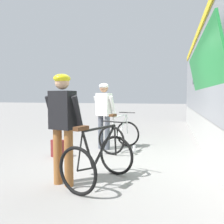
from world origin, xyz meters
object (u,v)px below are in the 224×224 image
at_px(cyclist_near_in_dark, 63,119).
at_px(cyclist_far_in_white, 104,110).
at_px(bicycle_near_black, 99,159).
at_px(bicycle_far_white, 120,135).
at_px(water_bottle_near_the_bikes, 134,149).
at_px(backpack_on_platform, 58,148).

height_order(cyclist_near_in_dark, cyclist_far_in_white, same).
bearing_deg(bicycle_near_black, cyclist_far_in_white, 105.06).
xyz_separation_m(bicycle_near_black, bicycle_far_white, (-0.18, 2.30, 0.00)).
distance_m(cyclist_near_in_dark, cyclist_far_in_white, 2.52).
relative_size(bicycle_near_black, water_bottle_near_the_bikes, 6.65).
bearing_deg(cyclist_near_in_dark, bicycle_far_white, 82.01).
relative_size(cyclist_near_in_dark, water_bottle_near_the_bikes, 9.45).
distance_m(cyclist_far_in_white, bicycle_near_black, 2.50).
bearing_deg(water_bottle_near_the_bikes, bicycle_near_black, -96.11).
xyz_separation_m(bicycle_near_black, backpack_on_platform, (-1.44, 1.29, -0.20)).
distance_m(cyclist_near_in_dark, bicycle_far_white, 2.58).
xyz_separation_m(cyclist_near_in_dark, cyclist_far_in_white, (-0.10, 2.52, 0.00)).
relative_size(cyclist_near_in_dark, bicycle_far_white, 1.48).
bearing_deg(backpack_on_platform, bicycle_near_black, -25.23).
bearing_deg(cyclist_near_in_dark, water_bottle_near_the_bikes, 71.73).
bearing_deg(bicycle_far_white, cyclist_near_in_dark, -97.99).
relative_size(cyclist_near_in_dark, bicycle_near_black, 1.42).
bearing_deg(backpack_on_platform, cyclist_near_in_dark, -41.67).
xyz_separation_m(cyclist_far_in_white, bicycle_near_black, (0.63, -2.33, -0.65)).
bearing_deg(cyclist_near_in_dark, cyclist_far_in_white, 92.20).
bearing_deg(bicycle_near_black, cyclist_near_in_dark, -161.26).
bearing_deg(cyclist_far_in_white, bicycle_far_white, -4.99).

